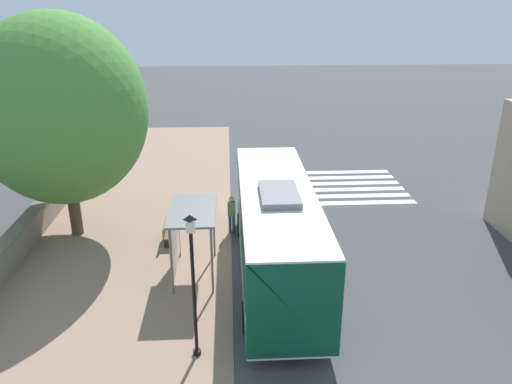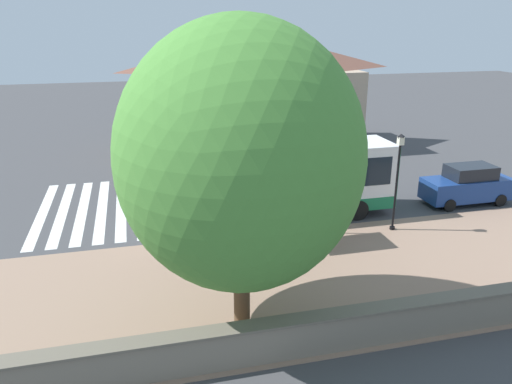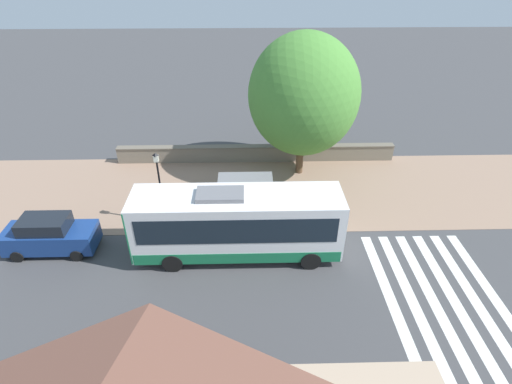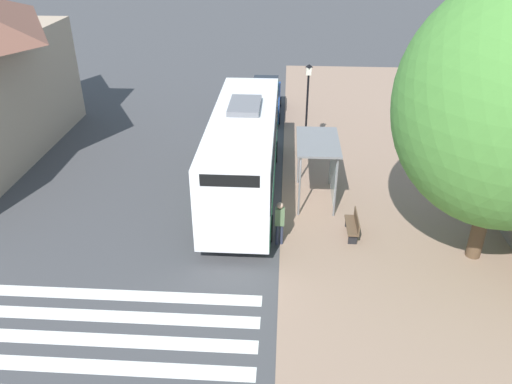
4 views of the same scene
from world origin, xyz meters
The scene contains 10 objects.
ground_plane centered at (0.00, 0.00, 0.00)m, with size 120.00×120.00×0.00m, color #424244.
sidewalk_plaza centered at (-4.50, 0.00, 0.01)m, with size 9.00×44.00×0.02m.
crosswalk_stripes centered at (5.00, 8.15, 0.00)m, with size 9.00×5.25×0.01m.
stone_wall centered at (-8.55, 0.00, 0.61)m, with size 0.60×20.00×1.20m.
bus centered at (1.63, -1.20, 1.94)m, with size 2.69×10.24×3.75m.
bus_shelter centered at (-1.55, -0.77, 2.19)m, with size 1.69×3.03×2.65m.
pedestrian centered at (0.04, 2.65, 1.03)m, with size 0.34×0.23×1.75m.
bench centered at (-2.68, 1.93, 0.47)m, with size 0.40×1.42×0.88m.
street_lamp_near centered at (-1.07, -5.39, 2.66)m, with size 0.28×0.28×4.49m.
shade_tree centered at (-6.78, 2.95, 5.53)m, with size 7.00×7.00×9.39m.
Camera 1 is at (-0.01, -17.35, 9.81)m, focal length 35.00 mm.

